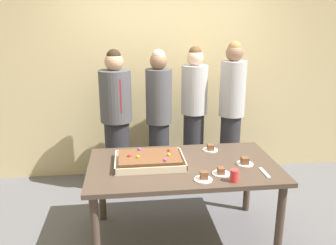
{
  "coord_description": "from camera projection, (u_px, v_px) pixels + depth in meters",
  "views": [
    {
      "loc": [
        -0.48,
        -2.87,
        2.0
      ],
      "look_at": [
        -0.12,
        0.15,
        1.1
      ],
      "focal_mm": 37.53,
      "sensor_mm": 36.0,
      "label": 1
    }
  ],
  "objects": [
    {
      "name": "person_serving_front",
      "position": [
        159.0,
        118.0,
        4.1
      ],
      "size": [
        0.3,
        0.3,
        1.68
      ],
      "rotation": [
        0.0,
        0.0,
        -1.75
      ],
      "color": "#28282D",
      "rests_on": "ground_plane"
    },
    {
      "name": "plated_slice_near_left",
      "position": [
        245.0,
        162.0,
        3.13
      ],
      "size": [
        0.15,
        0.15,
        0.07
      ],
      "color": "white",
      "rests_on": "party_table"
    },
    {
      "name": "plated_slice_near_right",
      "position": [
        204.0,
        178.0,
        2.83
      ],
      "size": [
        0.15,
        0.15,
        0.07
      ],
      "color": "white",
      "rests_on": "party_table"
    },
    {
      "name": "plated_slice_far_left",
      "position": [
        221.0,
        172.0,
        2.93
      ],
      "size": [
        0.15,
        0.15,
        0.06
      ],
      "color": "white",
      "rests_on": "party_table"
    },
    {
      "name": "interior_back_panel",
      "position": [
        164.0,
        60.0,
        4.45
      ],
      "size": [
        8.0,
        0.12,
        3.0
      ],
      "primitive_type": "cube",
      "color": "#CCB784",
      "rests_on": "ground_plane"
    },
    {
      "name": "person_green_shirt_behind",
      "position": [
        194.0,
        114.0,
        4.24
      ],
      "size": [
        0.31,
        0.31,
        1.7
      ],
      "rotation": [
        0.0,
        0.0,
        -2.08
      ],
      "color": "#28282D",
      "rests_on": "ground_plane"
    },
    {
      "name": "person_striped_tie_right",
      "position": [
        116.0,
        121.0,
        4.05
      ],
      "size": [
        0.36,
        0.36,
        1.68
      ],
      "rotation": [
        0.0,
        0.0,
        -1.27
      ],
      "color": "#28282D",
      "rests_on": "ground_plane"
    },
    {
      "name": "cake_server_utensil",
      "position": [
        265.0,
        173.0,
        2.96
      ],
      "size": [
        0.03,
        0.2,
        0.01
      ],
      "primitive_type": "cube",
      "color": "silver",
      "rests_on": "party_table"
    },
    {
      "name": "plated_slice_far_right",
      "position": [
        210.0,
        148.0,
        3.46
      ],
      "size": [
        0.15,
        0.15,
        0.07
      ],
      "color": "white",
      "rests_on": "party_table"
    },
    {
      "name": "party_table",
      "position": [
        183.0,
        173.0,
        3.17
      ],
      "size": [
        1.69,
        0.97,
        0.75
      ],
      "color": "#47382D",
      "rests_on": "ground_plane"
    },
    {
      "name": "ground_plane",
      "position": [
        182.0,
        236.0,
        3.36
      ],
      "size": [
        12.0,
        12.0,
        0.0
      ],
      "primitive_type": "plane",
      "color": "#5B5B60"
    },
    {
      "name": "person_far_right_suit",
      "position": [
        231.0,
        112.0,
        4.17
      ],
      "size": [
        0.3,
        0.3,
        1.76
      ],
      "rotation": [
        0.0,
        0.0,
        -2.38
      ],
      "color": "#28282D",
      "rests_on": "ground_plane"
    },
    {
      "name": "drink_cup_nearest",
      "position": [
        234.0,
        176.0,
        2.8
      ],
      "size": [
        0.07,
        0.07,
        0.1
      ],
      "primitive_type": "cylinder",
      "color": "red",
      "rests_on": "party_table"
    },
    {
      "name": "sheet_cake",
      "position": [
        150.0,
        160.0,
        3.14
      ],
      "size": [
        0.62,
        0.44,
        0.1
      ],
      "color": "beige",
      "rests_on": "party_table"
    }
  ]
}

